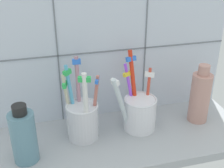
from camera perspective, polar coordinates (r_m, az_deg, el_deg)
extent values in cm
cube|color=#9EA3A8|center=(71.04, 0.52, -10.90)|extent=(64.00, 22.00, 2.00)
cube|color=silver|center=(71.34, -1.97, 8.87)|extent=(64.00, 2.00, 45.00)
cube|color=slate|center=(68.85, -10.52, 7.76)|extent=(0.30, 0.20, 45.00)
cube|color=slate|center=(73.33, 6.49, 9.21)|extent=(0.30, 0.20, 45.00)
cube|color=slate|center=(71.37, -1.73, 6.19)|extent=(64.00, 0.20, 0.30)
cylinder|color=silver|center=(68.89, -5.61, -7.14)|extent=(7.22, 7.22, 8.26)
torus|color=silver|center=(66.68, -5.76, -4.19)|extent=(7.36, 7.36, 0.50)
cylinder|color=beige|center=(68.05, -8.36, -4.02)|extent=(2.28, 1.31, 15.06)
cube|color=green|center=(65.66, -9.04, -0.13)|extent=(1.39, 2.27, 1.19)
cylinder|color=#B68291|center=(68.17, -6.41, -2.22)|extent=(1.10, 2.88, 18.42)
cube|color=blue|center=(65.44, -6.82, 4.27)|extent=(1.90, 1.12, 1.22)
cylinder|color=white|center=(63.70, -4.96, -4.80)|extent=(1.78, 3.08, 17.63)
cube|color=green|center=(59.49, -5.31, 0.92)|extent=(2.71, 1.56, 1.17)
cylinder|color=#54AFD6|center=(67.67, -7.60, -3.21)|extent=(2.76, 2.74, 17.02)
cube|color=green|center=(65.06, -8.58, 2.22)|extent=(2.13, 2.14, 1.21)
cylinder|color=#BD6D62|center=(66.85, -3.36, -4.29)|extent=(2.66, 1.60, 15.24)
cube|color=blue|center=(63.63, -2.84, 0.70)|extent=(1.56, 2.42, 0.89)
cylinder|color=white|center=(71.91, 5.35, -5.70)|extent=(7.68, 7.68, 7.87)
torus|color=silver|center=(69.89, 5.49, -2.98)|extent=(7.79, 7.79, 0.50)
cylinder|color=red|center=(71.18, 4.20, -0.89)|extent=(2.31, 5.41, 18.34)
cube|color=blue|center=(69.46, 3.65, 4.83)|extent=(2.63, 1.59, 1.23)
cylinder|color=#CF4634|center=(72.33, 6.79, -2.41)|extent=(2.39, 3.05, 14.08)
cube|color=white|center=(70.67, 7.21, 1.81)|extent=(2.31, 1.94, 1.28)
cylinder|color=silver|center=(67.10, 1.91, -4.19)|extent=(6.08, 4.29, 15.37)
cube|color=white|center=(62.45, 0.60, 0.22)|extent=(1.97, 2.21, 1.40)
cylinder|color=#9E4AF3|center=(71.40, 3.65, -2.14)|extent=(3.17, 4.42, 15.30)
cube|color=yellow|center=(69.81, 2.93, 1.93)|extent=(2.45, 2.10, 1.12)
cylinder|color=tan|center=(76.61, 16.43, -2.57)|extent=(4.88, 4.88, 12.55)
cylinder|color=tan|center=(73.37, 17.18, 2.56)|extent=(2.73, 2.73, 2.49)
cylinder|color=slate|center=(63.79, -16.50, -9.79)|extent=(5.20, 5.20, 11.14)
cylinder|color=black|center=(60.24, -17.30, -4.74)|extent=(2.86, 2.86, 2.00)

